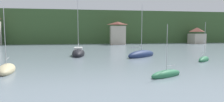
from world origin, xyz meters
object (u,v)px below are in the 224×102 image
object	(u,v)px
sailboat_far_2	(204,59)
sailboat_mid_9	(6,70)
sailboat_far_4	(141,55)
shore_building_westcentral	(118,33)
sailboat_far_1	(78,53)
shore_building_central	(197,36)
sailboat_mid_7	(166,74)

from	to	relation	value
sailboat_far_2	sailboat_mid_9	world-z (taller)	sailboat_mid_9
sailboat_mid_9	sailboat_far_4	bearing A→B (deg)	109.87
shore_building_westcentral	sailboat_far_2	world-z (taller)	shore_building_westcentral
sailboat_mid_9	sailboat_far_1	bearing A→B (deg)	141.96
sailboat_far_2	sailboat_mid_9	xyz separation A→B (m)	(-29.40, -4.97, 0.07)
sailboat_far_4	sailboat_mid_9	bearing A→B (deg)	172.48
shore_building_central	sailboat_far_2	distance (m)	55.84
sailboat_mid_7	sailboat_mid_9	size ratio (longest dim) A/B	0.72
shore_building_central	sailboat_mid_9	size ratio (longest dim) A/B	0.83
sailboat_far_2	sailboat_mid_7	world-z (taller)	sailboat_far_2
sailboat_far_2	sailboat_mid_7	bearing A→B (deg)	178.64
sailboat_mid_7	sailboat_far_2	bearing A→B (deg)	-164.40
shore_building_central	sailboat_far_4	world-z (taller)	sailboat_far_4
shore_building_westcentral	shore_building_central	size ratio (longest dim) A/B	1.31
shore_building_central	sailboat_far_1	bearing A→B (deg)	-143.40
sailboat_far_1	sailboat_mid_9	distance (m)	18.18
shore_building_central	sailboat_mid_9	bearing A→B (deg)	-137.64
shore_building_central	sailboat_far_4	size ratio (longest dim) A/B	0.64
shore_building_westcentral	sailboat_mid_9	bearing A→B (deg)	-114.46
sailboat_mid_9	sailboat_far_2	bearing A→B (deg)	89.30
sailboat_far_2	sailboat_mid_7	size ratio (longest dim) A/B	1.14
sailboat_far_2	sailboat_far_4	xyz separation A→B (m)	(-8.70, 7.07, 0.17)
sailboat_mid_7	sailboat_mid_9	world-z (taller)	sailboat_mid_9
sailboat_far_4	sailboat_far_2	bearing A→B (deg)	-76.78
shore_building_westcentral	sailboat_far_1	bearing A→B (deg)	-112.91
shore_building_westcentral	sailboat_far_4	xyz separation A→B (m)	(-2.78, -39.62, -3.93)
sailboat_far_1	sailboat_mid_9	bearing A→B (deg)	-25.14
sailboat_far_4	sailboat_mid_9	size ratio (longest dim) A/B	1.29
sailboat_far_4	shore_building_westcentral	bearing A→B (deg)	48.29
shore_building_westcentral	sailboat_mid_9	xyz separation A→B (m)	(-23.49, -51.65, -4.03)
sailboat_mid_7	shore_building_westcentral	bearing A→B (deg)	-122.05
shore_building_central	sailboat_far_2	size ratio (longest dim) A/B	1.01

